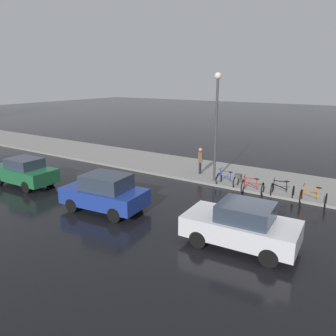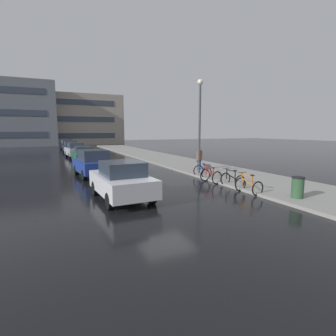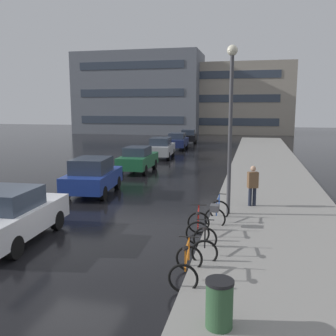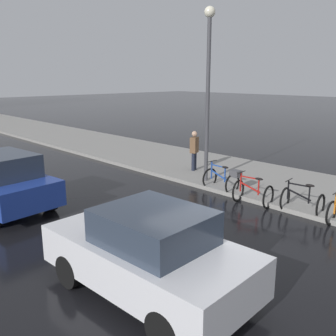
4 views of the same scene
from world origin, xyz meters
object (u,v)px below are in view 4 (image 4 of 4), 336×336
object	(u,v)px
bicycle_farthest	(224,179)
pedestrian	(194,150)
car_white	(149,253)
streetlamp	(208,77)
bicycle_third	(253,193)
bicycle_second	(302,201)
car_blue	(2,182)

from	to	relation	value
bicycle_farthest	pedestrian	size ratio (longest dim) A/B	0.78
car_white	streetlamp	size ratio (longest dim) A/B	0.66
car_white	bicycle_farthest	bearing A→B (deg)	26.11
bicycle_third	pedestrian	distance (m)	4.27
bicycle_second	streetlamp	xyz separation A→B (m)	(0.36, 3.97, 3.51)
car_white	pedestrian	world-z (taller)	pedestrian
bicycle_second	bicycle_farthest	bearing A→B (deg)	89.24
bicycle_third	car_white	world-z (taller)	car_white
streetlamp	car_white	bearing A→B (deg)	-147.44
pedestrian	bicycle_farthest	bearing A→B (deg)	-115.63
bicycle_second	bicycle_farthest	distance (m)	2.88
bicycle_third	bicycle_farthest	distance (m)	1.52
bicycle_second	pedestrian	distance (m)	5.50
car_white	bicycle_second	bearing A→B (deg)	0.46
car_blue	streetlamp	distance (m)	7.55
streetlamp	bicycle_farthest	bearing A→B (deg)	-106.46
bicycle_second	streetlamp	distance (m)	5.30
bicycle_farthest	car_blue	xyz separation A→B (m)	(-6.15, 3.50, 0.37)
bicycle_second	streetlamp	bearing A→B (deg)	84.80
car_blue	pedestrian	world-z (taller)	pedestrian
bicycle_third	bicycle_second	bearing A→B (deg)	-74.57
bicycle_second	bicycle_third	world-z (taller)	bicycle_third
car_white	car_blue	distance (m)	6.42
bicycle_third	car_blue	size ratio (longest dim) A/B	0.29
bicycle_third	car_white	xyz separation A→B (m)	(-5.53, -1.47, 0.42)
bicycle_second	car_blue	world-z (taller)	car_blue
car_blue	pedestrian	distance (m)	7.41
bicycle_second	bicycle_farthest	size ratio (longest dim) A/B	0.85
car_white	car_blue	world-z (taller)	car_blue
car_white	pedestrian	bearing A→B (deg)	37.00
bicycle_farthest	bicycle_second	bearing A→B (deg)	-90.76
car_blue	pedestrian	xyz separation A→B (m)	(7.33, -1.04, 0.14)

